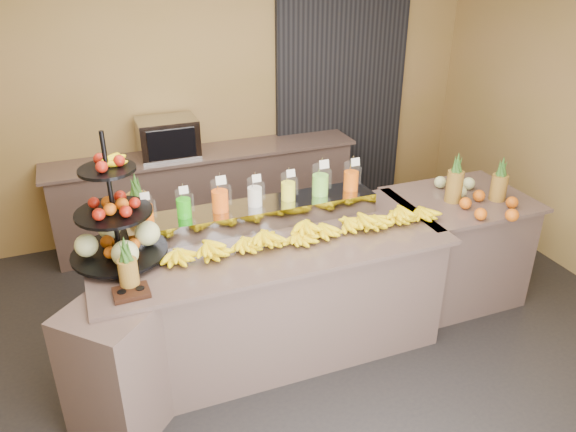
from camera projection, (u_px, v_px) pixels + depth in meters
ground at (286, 370)px, 4.11m from camera, size 6.00×6.00×0.00m
room_envelope at (270, 88)px, 3.99m from camera, size 6.04×5.02×2.82m
buffet_counter at (258, 301)px, 4.08m from camera, size 2.75×1.25×0.93m
right_counter at (454, 247)px, 4.78m from camera, size 1.08×0.88×0.93m
back_ledge at (207, 194)px, 5.77m from camera, size 3.10×0.55×0.93m
pitcher_tray at (255, 214)px, 4.14m from camera, size 1.85×0.30×0.15m
juice_pitcher_orange_a at (146, 211)px, 3.81m from camera, size 0.11×0.11×0.26m
juice_pitcher_green at (184, 205)px, 3.90m from camera, size 0.11×0.11×0.26m
juice_pitcher_orange_b at (220, 198)px, 3.97m from camera, size 0.12×0.13×0.30m
juice_pitcher_milk at (255, 194)px, 4.06m from camera, size 0.11×0.12×0.27m
juice_pitcher_lemon at (288, 189)px, 4.15m from camera, size 0.11×0.12×0.27m
juice_pitcher_lime at (320, 182)px, 4.23m from camera, size 0.13×0.13×0.31m
juice_pitcher_orange_c at (351, 178)px, 4.31m from camera, size 0.12×0.12×0.29m
banana_heap at (309, 228)px, 3.96m from camera, size 2.07×0.19×0.17m
fruit_stand at (123, 228)px, 3.62m from camera, size 0.68×0.68×0.88m
condiment_caddy at (131, 292)px, 3.33m from camera, size 0.22×0.16×0.03m
pineapple_left_a at (128, 270)px, 3.34m from camera, size 0.12×0.12×0.36m
pineapple_left_b at (139, 209)px, 4.00m from camera, size 0.15×0.15×0.44m
right_fruit_pile at (482, 197)px, 4.40m from camera, size 0.49×0.46×0.26m
oven_warmer at (168, 138)px, 5.37m from camera, size 0.56×0.39×0.37m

